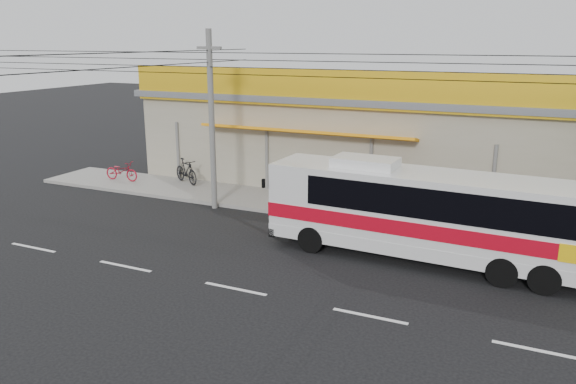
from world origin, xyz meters
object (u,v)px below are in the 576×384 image
Objects in this scene: coach_bus at (434,211)px; motorbike_red at (122,171)px; motorbike_dark at (186,171)px; utility_pole at (210,62)px.

coach_bus is 5.73× the size of motorbike_red.
motorbike_dark is (-12.76, 4.88, -0.97)m from coach_bus.
utility_pole is (-9.55, 2.27, 4.35)m from coach_bus.
utility_pole is (3.22, -2.62, 5.32)m from motorbike_dark.
utility_pole is at bearing -102.30° from motorbike_dark.
utility_pole is (6.46, -1.73, 5.44)m from motorbike_red.
motorbike_dark is (3.24, 0.88, 0.12)m from motorbike_red.
coach_bus is 16.53m from motorbike_red.
coach_bus is at bearing -13.35° from utility_pole.
utility_pole is at bearing 169.07° from coach_bus.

